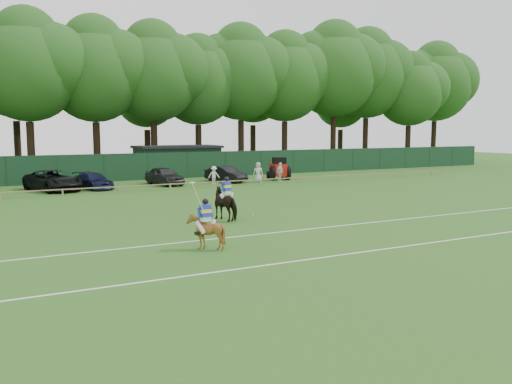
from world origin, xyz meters
TOP-DOWN VIEW (x-y plane):
  - ground at (0.00, 0.00)m, footprint 160.00×160.00m
  - horse_dark at (-1.09, 3.26)m, footprint 1.42×2.19m
  - horse_chestnut at (-4.80, -2.67)m, footprint 1.18×1.32m
  - suv_black at (-7.11, 21.65)m, footprint 4.30×6.22m
  - sedan_navy at (-4.14, 21.44)m, footprint 2.78×4.68m
  - hatch_grey at (1.81, 21.75)m, footprint 2.51×4.74m
  - estate_black at (7.48, 21.64)m, footprint 2.70×4.50m
  - spectator_left at (5.84, 20.56)m, footprint 1.07×0.73m
  - spectator_mid at (11.76, 19.35)m, footprint 1.10×0.84m
  - spectator_right at (9.86, 19.97)m, footprint 1.03×0.98m
  - rider_dark at (-1.08, 3.25)m, footprint 0.93×0.50m
  - rider_chestnut at (-4.81, -2.68)m, footprint 0.94×0.57m
  - polo_ball at (0.73, 3.78)m, footprint 0.09×0.09m
  - pitch_lines at (0.00, -3.50)m, footprint 60.00×5.10m
  - pitch_rail at (0.00, 18.00)m, footprint 62.10×0.10m
  - perimeter_fence at (0.00, 27.00)m, footprint 92.08×0.08m
  - utility_shed at (6.00, 30.00)m, footprint 8.40×4.40m
  - tree_row at (2.00, 35.00)m, footprint 96.00×12.00m
  - tractor at (12.80, 21.37)m, footprint 2.20×2.82m

SIDE VIEW (x-z plane):
  - ground at x=0.00m, z-range 0.00..0.00m
  - tree_row at x=2.00m, z-range -10.50..10.50m
  - pitch_lines at x=0.00m, z-range 0.00..0.01m
  - polo_ball at x=0.73m, z-range 0.00..0.09m
  - pitch_rail at x=0.00m, z-range 0.20..0.70m
  - sedan_navy at x=-4.14m, z-range 0.00..1.27m
  - estate_black at x=7.48m, z-range 0.00..1.40m
  - horse_chestnut at x=-4.80m, z-range 0.00..1.42m
  - spectator_left at x=5.84m, z-range 0.00..1.52m
  - hatch_grey at x=1.81m, z-range 0.00..1.54m
  - suv_black at x=-7.11m, z-range 0.00..1.58m
  - horse_dark at x=-1.09m, z-range 0.00..1.70m
  - spectator_mid at x=11.76m, z-range 0.00..1.74m
  - spectator_right at x=9.86m, z-range 0.00..1.78m
  - tractor at x=12.80m, z-range -0.06..2.05m
  - perimeter_fence at x=0.00m, z-range 0.00..2.50m
  - rider_chestnut at x=-4.81m, z-range 0.36..2.41m
  - utility_shed at x=6.00m, z-range 0.02..3.06m
  - rider_dark at x=-1.08m, z-range 0.90..2.31m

